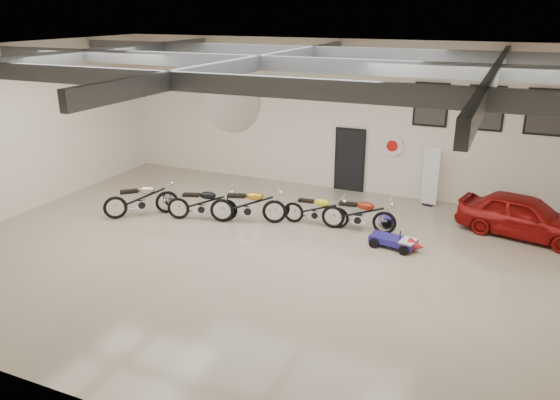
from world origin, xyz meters
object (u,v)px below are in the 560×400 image
at_px(go_kart, 398,239).
at_px(vintage_car, 524,216).
at_px(motorcycle_gold, 248,204).
at_px(motorcycle_black, 202,203).
at_px(motorcycle_silver, 141,198).
at_px(motorcycle_yellow, 316,209).
at_px(motorcycle_red, 359,213).
at_px(banner_stand, 431,177).

relative_size(go_kart, vintage_car, 0.42).
xyz_separation_m(motorcycle_gold, go_kart, (4.38, -0.10, -0.30)).
relative_size(motorcycle_black, go_kart, 1.41).
distance_m(motorcycle_silver, motorcycle_yellow, 5.22).
bearing_deg(motorcycle_gold, go_kart, -21.15).
distance_m(motorcycle_black, motorcycle_red, 4.55).
relative_size(motorcycle_red, go_kart, 1.41).
bearing_deg(motorcycle_yellow, vintage_car, 11.37).
xyz_separation_m(banner_stand, motorcycle_silver, (-7.74, -4.40, -0.38)).
height_order(banner_stand, motorcycle_silver, banner_stand).
xyz_separation_m(motorcycle_black, motorcycle_yellow, (3.20, 0.93, -0.04)).
relative_size(motorcycle_silver, motorcycle_yellow, 1.14).
bearing_deg(motorcycle_red, motorcycle_silver, -172.30).
distance_m(motorcycle_silver, motorcycle_black, 1.89).
bearing_deg(vintage_car, go_kart, 139.97).
relative_size(motorcycle_yellow, vintage_car, 0.55).
height_order(motorcycle_silver, motorcycle_red, motorcycle_silver).
xyz_separation_m(motorcycle_silver, vintage_car, (10.48, 2.90, 0.03)).
xyz_separation_m(banner_stand, vintage_car, (2.74, -1.50, -0.36)).
xyz_separation_m(motorcycle_silver, motorcycle_gold, (3.17, 0.80, 0.01)).
height_order(banner_stand, motorcycle_yellow, banner_stand).
height_order(motorcycle_gold, motorcycle_red, motorcycle_gold).
height_order(motorcycle_silver, motorcycle_gold, motorcycle_gold).
height_order(motorcycle_black, vintage_car, vintage_car).
bearing_deg(go_kart, motorcycle_red, 159.22).
distance_m(motorcycle_black, motorcycle_yellow, 3.33).
xyz_separation_m(motorcycle_gold, motorcycle_yellow, (1.87, 0.59, -0.07)).
height_order(banner_stand, vintage_car, banner_stand).
bearing_deg(banner_stand, motorcycle_yellow, -119.30).
bearing_deg(go_kart, banner_stand, 97.01).
distance_m(banner_stand, go_kart, 3.78).
height_order(go_kart, vintage_car, vintage_car).
xyz_separation_m(motorcycle_black, motorcycle_gold, (1.33, 0.35, 0.03)).
relative_size(motorcycle_red, vintage_car, 0.60).
bearing_deg(motorcycle_yellow, motorcycle_silver, -168.87).
relative_size(motorcycle_black, vintage_car, 0.60).
bearing_deg(motorcycle_black, motorcycle_silver, 175.83).
height_order(motorcycle_gold, motorcycle_yellow, motorcycle_gold).
bearing_deg(motorcycle_silver, motorcycle_yellow, -27.50).
bearing_deg(motorcycle_red, motorcycle_black, -172.63).
height_order(motorcycle_silver, motorcycle_black, motorcycle_silver).
bearing_deg(banner_stand, motorcycle_black, -133.65).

